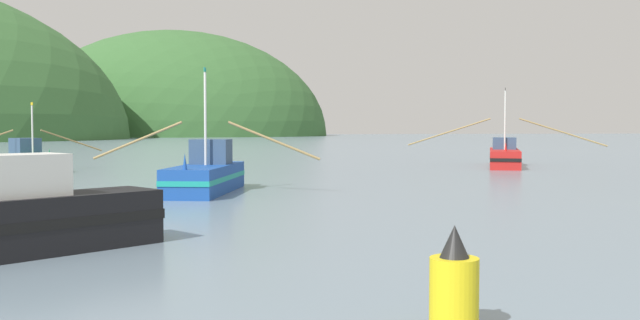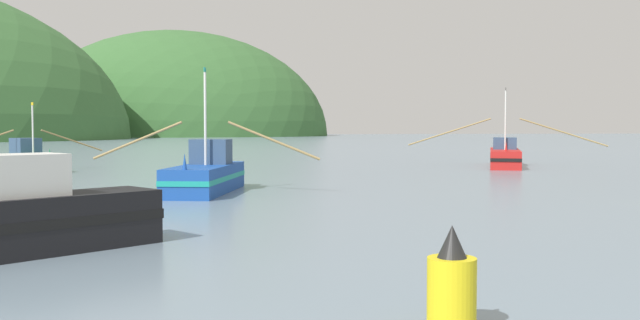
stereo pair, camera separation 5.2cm
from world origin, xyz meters
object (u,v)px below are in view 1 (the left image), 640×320
at_px(fishing_boat_black, 8,222).
at_px(channel_buoy, 454,287).
at_px(fishing_boat_green, 27,160).
at_px(fishing_boat_red, 504,156).
at_px(fishing_boat_blue, 206,175).

distance_m(fishing_boat_black, channel_buoy, 11.24).
bearing_deg(fishing_boat_green, fishing_boat_black, -20.70).
height_order(fishing_boat_green, fishing_boat_black, fishing_boat_black).
height_order(fishing_boat_red, fishing_boat_green, fishing_boat_red).
relative_size(fishing_boat_red, fishing_boat_green, 1.42).
bearing_deg(fishing_boat_black, fishing_boat_green, -113.55).
height_order(fishing_boat_red, channel_buoy, fishing_boat_red).
bearing_deg(channel_buoy, fishing_boat_green, 108.89).
height_order(fishing_boat_black, channel_buoy, fishing_boat_black).
distance_m(fishing_boat_red, fishing_boat_green, 36.21).
distance_m(fishing_boat_green, fishing_boat_black, 35.68).
relative_size(fishing_boat_black, channel_buoy, 4.51).
height_order(fishing_boat_red, fishing_boat_blue, fishing_boat_red).
bearing_deg(fishing_boat_blue, fishing_boat_red, 141.61).
height_order(fishing_boat_blue, fishing_boat_green, fishing_boat_blue).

